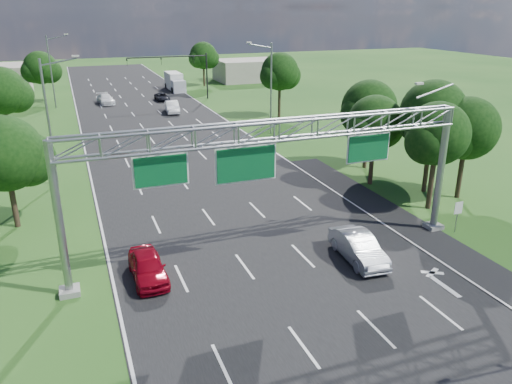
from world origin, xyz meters
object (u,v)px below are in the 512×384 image
silver_sedan (358,247)px  traffic_signal (184,66)px  box_truck (175,82)px  red_coupe (148,267)px  sign_gantry (278,141)px  regulatory_sign (458,211)px

silver_sedan → traffic_signal: bearing=90.9°
silver_sedan → box_truck: (3.45, 65.35, 0.62)m
box_truck → red_coupe: bearing=-103.7°
traffic_signal → box_truck: (0.52, 10.35, -3.77)m
sign_gantry → box_truck: 64.05m
red_coupe → silver_sedan: bearing=-11.0°
sign_gantry → silver_sedan: sign_gantry is taller
sign_gantry → box_truck: sign_gantry is taller
sign_gantry → red_coupe: (-7.36, 0.08, -6.16)m
silver_sedan → sign_gantry: bearing=158.6°
traffic_signal → silver_sedan: traffic_signal is taller
traffic_signal → box_truck: traffic_signal is taller
red_coupe → silver_sedan: 11.76m
regulatory_sign → red_coupe: size_ratio=0.49×
sign_gantry → red_coupe: 9.60m
regulatory_sign → traffic_signal: size_ratio=0.17×
regulatory_sign → silver_sedan: size_ratio=0.44×
red_coupe → sign_gantry: bearing=-1.4°
regulatory_sign → box_truck: size_ratio=0.27×
regulatory_sign → traffic_signal: traffic_signal is taller
sign_gantry → silver_sedan: size_ratio=4.95×
traffic_signal → red_coupe: traffic_signal is taller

